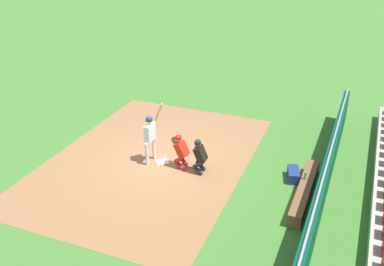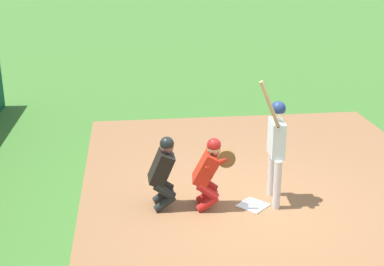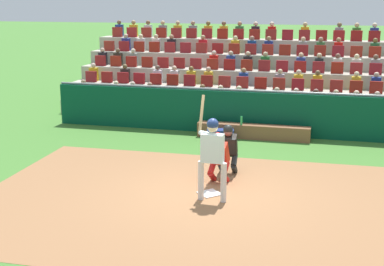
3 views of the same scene
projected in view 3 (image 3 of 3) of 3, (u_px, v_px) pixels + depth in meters
name	position (u px, v px, depth m)	size (l,w,h in m)	color
ground_plane	(210.00, 194.00, 12.20)	(160.00, 160.00, 0.00)	#40752D
infield_dirt_patch	(205.00, 202.00, 11.73)	(9.98, 6.95, 0.01)	#926440
home_plate_marker	(210.00, 193.00, 12.20)	(0.44, 0.44, 0.02)	white
batter_at_plate	(212.00, 150.00, 11.54)	(0.65, 0.53, 2.25)	silver
catcher_crouching	(218.00, 154.00, 12.74)	(0.49, 0.72, 1.27)	#B41B18
home_plate_umpire	(228.00, 147.00, 13.44)	(0.48, 0.47, 1.29)	black
dugout_wall	(249.00, 113.00, 17.42)	(13.09, 0.24, 1.45)	#06422C
dugout_bench	(253.00, 132.00, 16.97)	(3.50, 0.40, 0.44)	brown
water_bottle_on_bench	(241.00, 121.00, 16.89)	(0.07, 0.07, 0.26)	green
equipment_duffel_bag	(220.00, 135.00, 16.70)	(0.80, 0.36, 0.36)	navy
bleacher_stand	(266.00, 83.00, 21.52)	(14.80, 4.78, 3.32)	#A8A291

